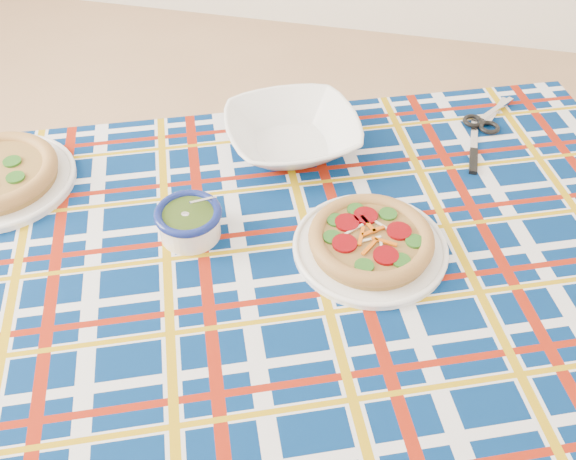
% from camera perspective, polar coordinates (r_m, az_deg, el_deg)
% --- Properties ---
extents(floor, '(4.00, 4.00, 0.00)m').
position_cam_1_polar(floor, '(1.83, -17.02, -10.98)').
color(floor, '#A57B55').
rests_on(floor, ground).
extents(dining_table, '(1.65, 1.36, 0.66)m').
position_cam_1_polar(dining_table, '(1.12, -0.78, -5.32)').
color(dining_table, brown).
rests_on(dining_table, floor).
extents(tablecloth, '(1.68, 1.39, 0.09)m').
position_cam_1_polar(tablecloth, '(1.10, -0.80, -4.59)').
color(tablecloth, navy).
rests_on(tablecloth, dining_table).
extents(main_focaccia_plate, '(0.34, 0.34, 0.05)m').
position_cam_1_polar(main_focaccia_plate, '(1.07, 7.39, -0.83)').
color(main_focaccia_plate, olive).
rests_on(main_focaccia_plate, tablecloth).
extents(pesto_bowl, '(0.15, 0.15, 0.07)m').
position_cam_1_polar(pesto_bowl, '(1.10, -8.81, 0.90)').
color(pesto_bowl, '#22360E').
rests_on(pesto_bowl, tablecloth).
extents(serving_bowl, '(0.35, 0.35, 0.06)m').
position_cam_1_polar(serving_bowl, '(1.28, 0.38, 8.56)').
color(serving_bowl, white).
rests_on(serving_bowl, tablecloth).
extents(table_knife, '(0.02, 0.19, 0.01)m').
position_cam_1_polar(table_knife, '(1.38, 16.23, 8.04)').
color(table_knife, silver).
rests_on(table_knife, tablecloth).
extents(kitchen_scissors, '(0.15, 0.20, 0.01)m').
position_cam_1_polar(kitchen_scissors, '(1.46, 18.04, 10.16)').
color(kitchen_scissors, silver).
rests_on(kitchen_scissors, tablecloth).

